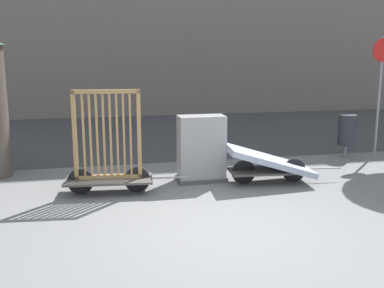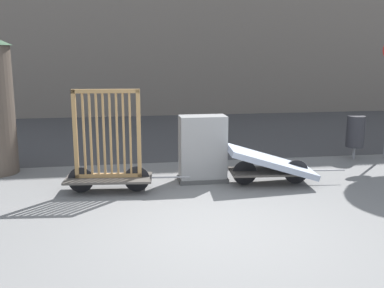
# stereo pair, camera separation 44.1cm
# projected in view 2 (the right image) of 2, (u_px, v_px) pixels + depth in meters

# --- Properties ---
(ground_plane) EXTENTS (60.00, 60.00, 0.00)m
(ground_plane) POSITION_uv_depth(u_px,v_px,m) (216.00, 233.00, 6.37)
(ground_plane) COLOR slate
(road_strip) EXTENTS (56.00, 7.88, 0.01)m
(road_strip) POSITION_uv_depth(u_px,v_px,m) (162.00, 133.00, 14.28)
(road_strip) COLOR #424244
(road_strip) RESTS_ON ground_plane
(bike_cart_with_bedframe) EXTENTS (2.28, 0.84, 1.88)m
(bike_cart_with_bedframe) POSITION_uv_depth(u_px,v_px,m) (108.00, 159.00, 8.11)
(bike_cart_with_bedframe) COLOR #4C4742
(bike_cart_with_bedframe) RESTS_ON ground_plane
(bike_cart_with_mattress) EXTENTS (2.34, 1.03, 0.75)m
(bike_cart_with_mattress) POSITION_uv_depth(u_px,v_px,m) (271.00, 164.00, 8.64)
(bike_cart_with_mattress) COLOR #4C4742
(bike_cart_with_mattress) RESTS_ON ground_plane
(utility_cabinet) EXTENTS (0.96, 0.53, 1.31)m
(utility_cabinet) POSITION_uv_depth(u_px,v_px,m) (203.00, 151.00, 8.81)
(utility_cabinet) COLOR #4C4C4C
(utility_cabinet) RESTS_ON ground_plane
(trash_bin) EXTENTS (0.42, 0.42, 1.04)m
(trash_bin) POSITION_uv_depth(u_px,v_px,m) (355.00, 132.00, 10.65)
(trash_bin) COLOR gray
(trash_bin) RESTS_ON ground_plane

